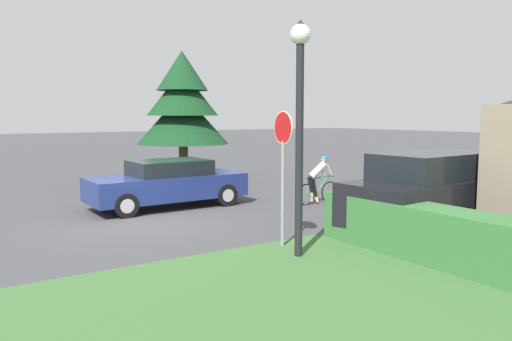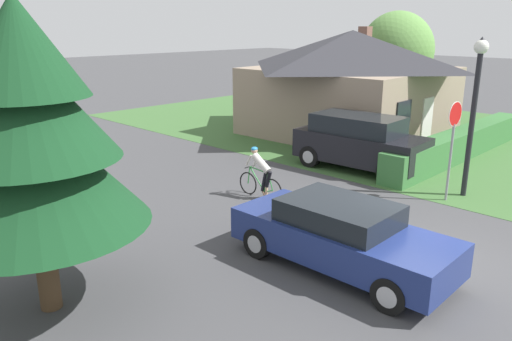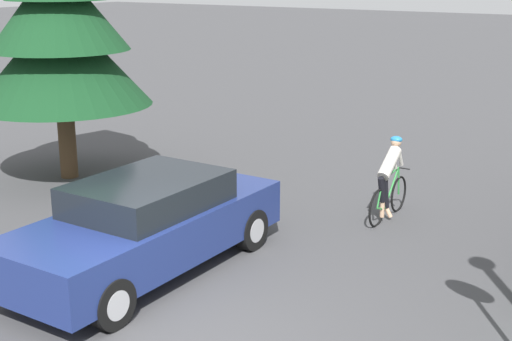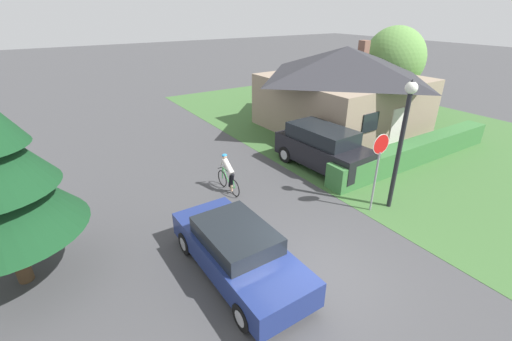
# 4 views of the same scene
# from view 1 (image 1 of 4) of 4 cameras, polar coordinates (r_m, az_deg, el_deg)

# --- Properties ---
(ground_plane) EXTENTS (140.00, 140.00, 0.00)m
(ground_plane) POSITION_cam_1_polar(r_m,az_deg,el_deg) (13.50, -12.69, -5.68)
(ground_plane) COLOR #424244
(sedan_left_lane) EXTENTS (1.93, 4.69, 1.43)m
(sedan_left_lane) POSITION_cam_1_polar(r_m,az_deg,el_deg) (15.28, -10.06, -1.48)
(sedan_left_lane) COLOR navy
(sedan_left_lane) RESTS_ON ground
(cyclist) EXTENTS (0.44, 1.67, 1.51)m
(cyclist) POSITION_cam_1_polar(r_m,az_deg,el_deg) (15.80, 7.10, -1.17)
(cyclist) COLOR black
(cyclist) RESTS_ON ground
(parked_suv_right) EXTENTS (2.13, 4.54, 1.90)m
(parked_suv_right) POSITION_cam_1_polar(r_m,az_deg,el_deg) (12.38, 19.23, -2.37)
(parked_suv_right) COLOR black
(parked_suv_right) RESTS_ON ground
(stop_sign) EXTENTS (0.69, 0.08, 2.86)m
(stop_sign) POSITION_cam_1_polar(r_m,az_deg,el_deg) (10.41, 3.10, 2.12)
(stop_sign) COLOR gray
(stop_sign) RESTS_ON ground
(street_lamp) EXTENTS (0.39, 0.39, 4.57)m
(street_lamp) POSITION_cam_1_polar(r_m,az_deg,el_deg) (9.66, 5.02, 7.64)
(street_lamp) COLOR black
(street_lamp) RESTS_ON ground
(conifer_tall_near) EXTENTS (3.74, 3.74, 5.38)m
(conifer_tall_near) POSITION_cam_1_polar(r_m,az_deg,el_deg) (20.75, -8.39, 7.49)
(conifer_tall_near) COLOR #4C3823
(conifer_tall_near) RESTS_ON ground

